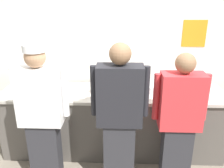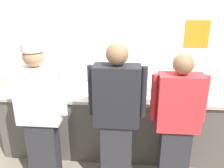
# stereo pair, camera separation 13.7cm
# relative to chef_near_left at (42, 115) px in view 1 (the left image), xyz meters

# --- Properties ---
(ground_plane) EXTENTS (9.00, 9.00, 0.00)m
(ground_plane) POSITION_rel_chef_near_left_xyz_m (0.77, 0.31, -0.92)
(ground_plane) COLOR slate
(wall_back) EXTENTS (4.86, 0.11, 2.85)m
(wall_back) POSITION_rel_chef_near_left_xyz_m (0.77, 1.20, 0.51)
(wall_back) COLOR silver
(wall_back) RESTS_ON ground
(prep_counter) EXTENTS (3.10, 0.74, 0.92)m
(prep_counter) POSITION_rel_chef_near_left_xyz_m (0.77, 0.70, -0.45)
(prep_counter) COLOR #56514C
(prep_counter) RESTS_ON ground
(chef_near_left) EXTENTS (0.62, 0.24, 1.71)m
(chef_near_left) POSITION_rel_chef_near_left_xyz_m (0.00, 0.00, 0.00)
(chef_near_left) COLOR #2D2D33
(chef_near_left) RESTS_ON ground
(chef_center) EXTENTS (0.63, 0.24, 1.74)m
(chef_center) POSITION_rel_chef_near_left_xyz_m (0.87, -0.01, 0.00)
(chef_center) COLOR #2D2D33
(chef_center) RESTS_ON ground
(chef_far_right) EXTENTS (0.60, 0.24, 1.63)m
(chef_far_right) POSITION_rel_chef_near_left_xyz_m (1.53, 0.02, -0.05)
(chef_far_right) COLOR #2D2D33
(chef_far_right) RESTS_ON ground
(plate_stack_front) EXTENTS (0.21, 0.21, 0.10)m
(plate_stack_front) POSITION_rel_chef_near_left_xyz_m (1.93, 0.70, 0.06)
(plate_stack_front) COLOR white
(plate_stack_front) RESTS_ON prep_counter
(plate_stack_rear) EXTENTS (0.20, 0.20, 0.07)m
(plate_stack_rear) POSITION_rel_chef_near_left_xyz_m (-0.46, 0.79, 0.04)
(plate_stack_rear) COLOR white
(plate_stack_rear) RESTS_ON prep_counter
(mixing_bowl_steel) EXTENTS (0.39, 0.39, 0.10)m
(mixing_bowl_steel) POSITION_rel_chef_near_left_xyz_m (1.25, 0.77, 0.06)
(mixing_bowl_steel) COLOR #B7BABF
(mixing_bowl_steel) RESTS_ON prep_counter
(sheet_tray) EXTENTS (0.47, 0.36, 0.02)m
(sheet_tray) POSITION_rel_chef_near_left_xyz_m (0.15, 0.66, 0.02)
(sheet_tray) COLOR #B7BABF
(sheet_tray) RESTS_ON prep_counter
(squeeze_bottle_primary) EXTENTS (0.06, 0.06, 0.21)m
(squeeze_bottle_primary) POSITION_rel_chef_near_left_xyz_m (0.53, 0.62, 0.11)
(squeeze_bottle_primary) COLOR red
(squeeze_bottle_primary) RESTS_ON prep_counter
(squeeze_bottle_secondary) EXTENTS (0.06, 0.06, 0.20)m
(squeeze_bottle_secondary) POSITION_rel_chef_near_left_xyz_m (-0.24, 0.53, 0.11)
(squeeze_bottle_secondary) COLOR red
(squeeze_bottle_secondary) RESTS_ON prep_counter
(ramekin_yellow_sauce) EXTENTS (0.10, 0.10, 0.04)m
(ramekin_yellow_sauce) POSITION_rel_chef_near_left_xyz_m (0.92, 0.48, 0.03)
(ramekin_yellow_sauce) COLOR white
(ramekin_yellow_sauce) RESTS_ON prep_counter
(ramekin_red_sauce) EXTENTS (0.10, 0.10, 0.05)m
(ramekin_red_sauce) POSITION_rel_chef_near_left_xyz_m (0.94, 0.74, 0.03)
(ramekin_red_sauce) COLOR white
(ramekin_red_sauce) RESTS_ON prep_counter
(deli_cup) EXTENTS (0.09, 0.09, 0.10)m
(deli_cup) POSITION_rel_chef_near_left_xyz_m (1.57, 0.84, 0.05)
(deli_cup) COLOR white
(deli_cup) RESTS_ON prep_counter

